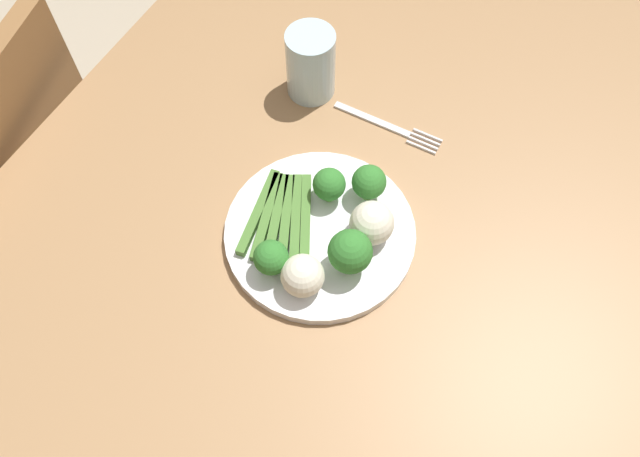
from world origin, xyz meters
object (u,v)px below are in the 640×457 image
at_px(broccoli_outer_edge, 350,252).
at_px(plate, 320,233).
at_px(broccoli_front, 369,182).
at_px(water_glass, 311,64).
at_px(broccoli_back, 329,185).
at_px(asparagus_bundle, 282,217).
at_px(broccoli_near_center, 271,258).
at_px(cauliflower_left, 306,277).
at_px(dining_table, 309,311).
at_px(chair, 11,216).
at_px(cauliflower_back_right, 372,223).
at_px(fork, 388,126).

bearing_deg(broccoli_outer_edge, plate, -116.43).
relative_size(broccoli_front, water_glass, 0.52).
bearing_deg(broccoli_back, asparagus_bundle, -33.02).
bearing_deg(broccoli_front, asparagus_bundle, -43.88).
xyz_separation_m(broccoli_near_center, cauliflower_left, (0.00, 0.05, -0.00)).
distance_m(broccoli_near_center, water_glass, 0.31).
distance_m(dining_table, water_glass, 0.35).
bearing_deg(broccoli_back, dining_table, 15.24).
bearing_deg(broccoli_back, plate, 14.98).
distance_m(plate, water_glass, 0.25).
bearing_deg(chair, dining_table, 82.03).
bearing_deg(cauliflower_back_right, broccoli_near_center, -40.04).
xyz_separation_m(dining_table, broccoli_outer_edge, (-0.04, 0.04, 0.16)).
bearing_deg(cauliflower_left, fork, -176.00).
bearing_deg(broccoli_outer_edge, cauliflower_back_right, 176.13).
distance_m(broccoli_back, cauliflower_left, 0.13).
bearing_deg(broccoli_back, water_glass, -144.66).
bearing_deg(broccoli_front, chair, -73.76).
xyz_separation_m(broccoli_near_center, cauliflower_back_right, (-0.10, 0.09, -0.00)).
distance_m(broccoli_back, cauliflower_back_right, 0.08).
relative_size(chair, broccoli_near_center, 16.22).
bearing_deg(plate, broccoli_near_center, -19.05).
bearing_deg(broccoli_back, cauliflower_left, 15.54).
bearing_deg(plate, broccoli_front, 158.27).
distance_m(broccoli_near_center, broccoli_front, 0.16).
xyz_separation_m(plate, fork, (-0.20, 0.00, -0.01)).
distance_m(broccoli_outer_edge, cauliflower_back_right, 0.05).
distance_m(broccoli_back, broccoli_outer_edge, 0.10).
height_order(chair, asparagus_bundle, chair).
xyz_separation_m(plate, broccoli_front, (-0.08, 0.03, 0.04)).
height_order(fork, water_glass, water_glass).
relative_size(chair, broccoli_front, 15.72).
bearing_deg(water_glass, broccoli_back, 35.34).
bearing_deg(cauliflower_left, broccoli_outer_edge, 145.74).
height_order(chair, cauliflower_left, chair).
bearing_deg(fork, broccoli_front, -77.40).
relative_size(chair, plate, 3.51).
bearing_deg(asparagus_bundle, cauliflower_back_right, 85.53).
relative_size(broccoli_front, cauliflower_left, 1.04).
height_order(cauliflower_left, fork, cauliflower_left).
height_order(plate, broccoli_front, broccoli_front).
bearing_deg(broccoli_front, broccoli_back, -58.86).
distance_m(broccoli_near_center, broccoli_outer_edge, 0.10).
xyz_separation_m(broccoli_back, cauliflower_left, (0.13, 0.04, -0.00)).
bearing_deg(fork, broccoli_near_center, -95.76).
bearing_deg(dining_table, broccoli_outer_edge, 133.91).
relative_size(fork, water_glass, 1.55).
xyz_separation_m(chair, cauliflower_back_right, (-0.13, 0.64, 0.31)).
distance_m(broccoli_back, fork, 0.16).
distance_m(broccoli_back, broccoli_front, 0.05).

